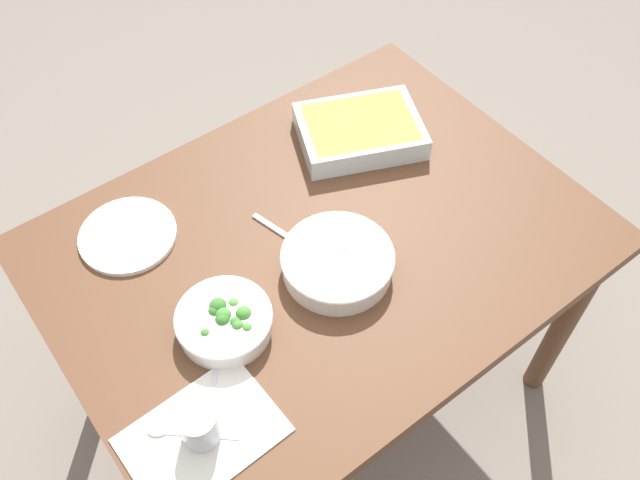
# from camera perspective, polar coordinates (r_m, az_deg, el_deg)

# --- Properties ---
(ground_plane) EXTENTS (6.00, 6.00, 0.00)m
(ground_plane) POSITION_cam_1_polar(r_m,az_deg,el_deg) (2.17, 0.00, -11.98)
(ground_plane) COLOR slate
(dining_table) EXTENTS (1.20, 0.90, 0.74)m
(dining_table) POSITION_cam_1_polar(r_m,az_deg,el_deg) (1.60, 0.00, -1.95)
(dining_table) COLOR brown
(dining_table) RESTS_ON ground_plane
(placemat) EXTENTS (0.29, 0.21, 0.00)m
(placemat) POSITION_cam_1_polar(r_m,az_deg,el_deg) (1.32, -9.81, -15.79)
(placemat) COLOR silver
(placemat) RESTS_ON dining_table
(stew_bowl) EXTENTS (0.25, 0.25, 0.06)m
(stew_bowl) POSITION_cam_1_polar(r_m,az_deg,el_deg) (1.46, 1.47, -1.79)
(stew_bowl) COLOR silver
(stew_bowl) RESTS_ON dining_table
(broccoli_bowl) EXTENTS (0.20, 0.20, 0.07)m
(broccoli_bowl) POSITION_cam_1_polar(r_m,az_deg,el_deg) (1.39, -8.00, -6.72)
(broccoli_bowl) COLOR silver
(broccoli_bowl) RESTS_ON dining_table
(baking_dish) EXTENTS (0.36, 0.32, 0.06)m
(baking_dish) POSITION_cam_1_polar(r_m,az_deg,el_deg) (1.73, 3.36, 9.17)
(baking_dish) COLOR silver
(baking_dish) RESTS_ON dining_table
(drink_cup) EXTENTS (0.07, 0.07, 0.08)m
(drink_cup) POSITION_cam_1_polar(r_m,az_deg,el_deg) (1.29, -10.04, -15.19)
(drink_cup) COLOR #B2BCC6
(drink_cup) RESTS_ON dining_table
(side_plate) EXTENTS (0.22, 0.22, 0.01)m
(side_plate) POSITION_cam_1_polar(r_m,az_deg,el_deg) (1.59, -15.79, 0.39)
(side_plate) COLOR white
(side_plate) RESTS_ON dining_table
(spoon_by_stew) EXTENTS (0.06, 0.17, 0.01)m
(spoon_by_stew) POSITION_cam_1_polar(r_m,az_deg,el_deg) (1.53, -2.41, 0.09)
(spoon_by_stew) COLOR silver
(spoon_by_stew) RESTS_ON dining_table
(spoon_by_broccoli) EXTENTS (0.13, 0.14, 0.01)m
(spoon_by_broccoli) POSITION_cam_1_polar(r_m,az_deg,el_deg) (1.37, -8.63, -10.54)
(spoon_by_broccoli) COLOR silver
(spoon_by_broccoli) RESTS_ON dining_table
(spoon_spare) EXTENTS (0.14, 0.13, 0.01)m
(spoon_spare) POSITION_cam_1_polar(r_m,az_deg,el_deg) (1.33, -11.71, -15.52)
(spoon_spare) COLOR silver
(spoon_spare) RESTS_ON dining_table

